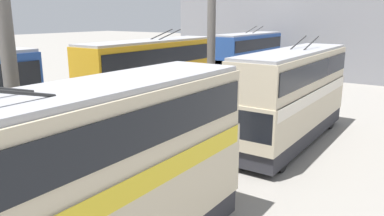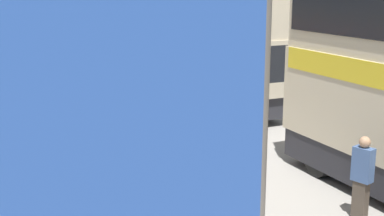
# 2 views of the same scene
# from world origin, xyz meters

# --- Properties ---
(support_column_near) EXTENTS (0.84, 0.84, 8.82)m
(support_column_near) POSITION_xyz_m (4.06, 0.00, 4.28)
(support_column_near) COLOR #605B56
(support_column_near) RESTS_ON ground_plane
(support_column_far) EXTENTS (0.84, 0.84, 8.82)m
(support_column_far) POSITION_xyz_m (15.86, 0.00, 4.28)
(support_column_far) COLOR #605B56
(support_column_far) RESTS_ON ground_plane
(bus_left_far) EXTENTS (10.78, 2.54, 5.53)m
(bus_left_far) POSITION_xyz_m (16.46, -4.65, 2.79)
(bus_left_far) COLOR black
(bus_left_far) RESTS_ON ground_plane
(person_by_left_row) EXTENTS (0.47, 0.35, 1.83)m
(person_by_left_row) POSITION_xyz_m (4.24, -2.79, 0.98)
(person_by_left_row) COLOR #473D33
(person_by_left_row) RESTS_ON ground_plane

